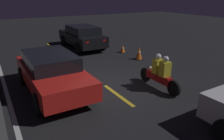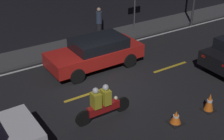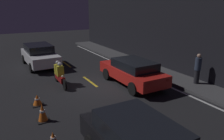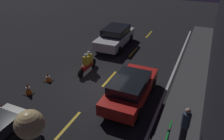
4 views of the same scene
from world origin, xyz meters
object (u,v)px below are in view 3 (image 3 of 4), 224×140
object	(u,v)px
traffic_cone_far	(53,139)
traffic_cone_mid	(42,113)
motorcycle	(60,74)
taxi_red	(132,71)
traffic_cone_near	(37,100)
pedestrian	(198,69)
sedan_white	(40,55)

from	to	relation	value
traffic_cone_far	traffic_cone_mid	bearing A→B (deg)	178.68
motorcycle	traffic_cone_far	size ratio (longest dim) A/B	4.54
taxi_red	traffic_cone_far	xyz separation A→B (m)	(3.50, -5.37, -0.54)
traffic_cone_near	pedestrian	xyz separation A→B (m)	(1.73, 8.20, 0.76)
traffic_cone_near	traffic_cone_mid	bearing A→B (deg)	-3.26
motorcycle	sedan_white	bearing A→B (deg)	-178.52
traffic_cone_near	traffic_cone_far	bearing A→B (deg)	-2.24
traffic_cone_mid	traffic_cone_far	distance (m)	1.74
sedan_white	taxi_red	world-z (taller)	sedan_white
taxi_red	traffic_cone_far	bearing A→B (deg)	122.57
sedan_white	pedestrian	size ratio (longest dim) A/B	2.76
motorcycle	traffic_cone_far	world-z (taller)	motorcycle
traffic_cone_far	pedestrian	bearing A→B (deg)	100.71
sedan_white	traffic_cone_near	world-z (taller)	sedan_white
taxi_red	motorcycle	size ratio (longest dim) A/B	2.03
sedan_white	pedestrian	bearing A→B (deg)	36.58
taxi_red	traffic_cone_near	world-z (taller)	taxi_red
taxi_red	traffic_cone_near	bearing A→B (deg)	91.63
traffic_cone_near	traffic_cone_far	world-z (taller)	traffic_cone_near
traffic_cone_near	pedestrian	bearing A→B (deg)	78.12
traffic_cone_near	traffic_cone_mid	size ratio (longest dim) A/B	0.70
sedan_white	taxi_red	size ratio (longest dim) A/B	1.03
sedan_white	motorcycle	size ratio (longest dim) A/B	2.10
motorcycle	traffic_cone_mid	world-z (taller)	motorcycle
traffic_cone_mid	pedestrian	size ratio (longest dim) A/B	0.43
motorcycle	traffic_cone_near	xyz separation A→B (m)	(2.04, -1.61, -0.40)
sedan_white	motorcycle	bearing A→B (deg)	-0.10
traffic_cone_mid	pedestrian	xyz separation A→B (m)	(0.16, 8.29, 0.64)
taxi_red	traffic_cone_far	world-z (taller)	taxi_red
taxi_red	pedestrian	world-z (taller)	pedestrian
traffic_cone_far	pedestrian	size ratio (longest dim) A/B	0.29
traffic_cone_near	traffic_cone_mid	xyz separation A→B (m)	(1.57, -0.09, 0.12)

